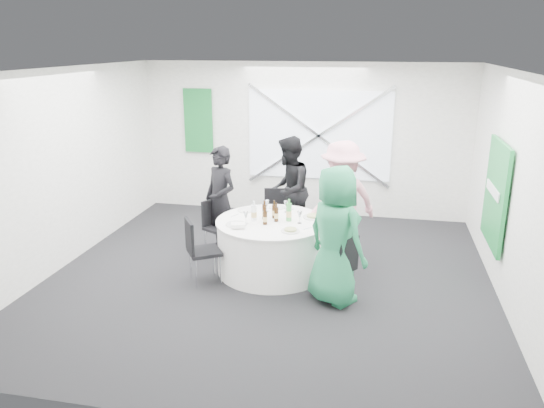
% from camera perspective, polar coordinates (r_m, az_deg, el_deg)
% --- Properties ---
extents(floor, '(6.00, 6.00, 0.00)m').
position_cam_1_polar(floor, '(7.43, -0.32, -7.84)').
color(floor, black).
rests_on(floor, ground).
extents(ceiling, '(6.00, 6.00, 0.00)m').
position_cam_1_polar(ceiling, '(6.75, -0.36, 14.27)').
color(ceiling, silver).
rests_on(ceiling, wall_back).
extents(wall_back, '(6.00, 0.00, 6.00)m').
position_cam_1_polar(wall_back, '(9.85, 3.35, 6.91)').
color(wall_back, silver).
rests_on(wall_back, floor).
extents(wall_front, '(6.00, 0.00, 6.00)m').
position_cam_1_polar(wall_front, '(4.23, -8.95, -7.26)').
color(wall_front, silver).
rests_on(wall_front, floor).
extents(wall_left, '(0.00, 6.00, 6.00)m').
position_cam_1_polar(wall_left, '(8.12, -21.55, 3.56)').
color(wall_left, silver).
rests_on(wall_left, floor).
extents(wall_right, '(0.00, 6.00, 6.00)m').
position_cam_1_polar(wall_right, '(7.00, 24.45, 1.20)').
color(wall_right, silver).
rests_on(wall_right, floor).
extents(window_panel, '(2.60, 0.03, 1.60)m').
position_cam_1_polar(window_panel, '(9.76, 5.08, 7.37)').
color(window_panel, white).
rests_on(window_panel, wall_back).
extents(window_brace_a, '(2.63, 0.05, 1.84)m').
position_cam_1_polar(window_brace_a, '(9.72, 5.05, 7.33)').
color(window_brace_a, silver).
rests_on(window_brace_a, window_panel).
extents(window_brace_b, '(2.63, 0.05, 1.84)m').
position_cam_1_polar(window_brace_b, '(9.72, 5.05, 7.33)').
color(window_brace_b, silver).
rests_on(window_brace_b, window_panel).
extents(green_banner, '(0.55, 0.04, 1.20)m').
position_cam_1_polar(green_banner, '(10.24, -7.94, 8.86)').
color(green_banner, '#166E32').
rests_on(green_banner, wall_back).
extents(green_sign, '(0.05, 1.20, 1.40)m').
position_cam_1_polar(green_sign, '(7.60, 22.92, 0.98)').
color(green_sign, '#178135').
rests_on(green_sign, wall_right).
extents(banquet_table, '(1.56, 1.56, 0.76)m').
position_cam_1_polar(banquet_table, '(7.46, 0.00, -4.55)').
color(banquet_table, white).
rests_on(banquet_table, floor).
extents(chair_back, '(0.45, 0.45, 0.86)m').
position_cam_1_polar(chair_back, '(8.58, 0.38, -0.79)').
color(chair_back, black).
rests_on(chair_back, floor).
extents(chair_back_left, '(0.51, 0.51, 0.83)m').
position_cam_1_polar(chair_back_left, '(8.17, -6.08, -1.97)').
color(chair_back_left, black).
rests_on(chair_back_left, floor).
extents(chair_back_right, '(0.55, 0.54, 0.86)m').
position_cam_1_polar(chair_back_right, '(7.88, 6.95, -2.56)').
color(chair_back_right, black).
rests_on(chair_back_right, floor).
extents(chair_front_right, '(0.54, 0.54, 0.85)m').
position_cam_1_polar(chair_front_right, '(6.68, 7.46, -6.31)').
color(chair_front_right, black).
rests_on(chair_front_right, floor).
extents(chair_front_left, '(0.57, 0.57, 0.90)m').
position_cam_1_polar(chair_front_left, '(7.13, -7.93, -4.52)').
color(chair_front_left, black).
rests_on(chair_front_left, floor).
extents(person_man_back_left, '(0.72, 0.66, 1.65)m').
position_cam_1_polar(person_man_back_left, '(8.08, -5.55, 0.41)').
color(person_man_back_left, black).
rests_on(person_man_back_left, floor).
extents(person_man_back, '(0.46, 0.84, 1.72)m').
position_cam_1_polar(person_man_back, '(8.49, 1.80, 1.54)').
color(person_man_back, black).
rests_on(person_man_back, floor).
extents(person_woman_pink, '(1.25, 1.12, 1.79)m').
position_cam_1_polar(person_woman_pink, '(7.80, 7.51, 0.27)').
color(person_woman_pink, pink).
rests_on(person_woman_pink, floor).
extents(person_woman_green, '(1.01, 0.96, 1.74)m').
position_cam_1_polar(person_woman_green, '(6.49, 6.83, -3.40)').
color(person_woman_green, '#227F50').
rests_on(person_woman_green, floor).
extents(plate_back, '(0.24, 0.24, 0.01)m').
position_cam_1_polar(plate_back, '(7.89, 0.55, -0.36)').
color(plate_back, silver).
rests_on(plate_back, banquet_table).
extents(plate_back_left, '(0.27, 0.27, 0.01)m').
position_cam_1_polar(plate_back_left, '(7.76, -2.73, -0.68)').
color(plate_back_left, silver).
rests_on(plate_back_left, banquet_table).
extents(plate_back_right, '(0.29, 0.29, 0.04)m').
position_cam_1_polar(plate_back_right, '(7.47, 4.49, -1.35)').
color(plate_back_right, silver).
rests_on(plate_back_right, banquet_table).
extents(plate_front_right, '(0.25, 0.25, 0.04)m').
position_cam_1_polar(plate_front_right, '(6.92, 1.99, -2.84)').
color(plate_front_right, silver).
rests_on(plate_front_right, banquet_table).
extents(plate_front_left, '(0.29, 0.29, 0.01)m').
position_cam_1_polar(plate_front_left, '(7.18, -3.86, -2.19)').
color(plate_front_left, silver).
rests_on(plate_front_left, banquet_table).
extents(napkin, '(0.21, 0.17, 0.05)m').
position_cam_1_polar(napkin, '(7.03, -3.67, -2.31)').
color(napkin, white).
rests_on(napkin, plate_front_left).
extents(beer_bottle_a, '(0.06, 0.06, 0.27)m').
position_cam_1_polar(beer_bottle_a, '(7.36, -0.83, -0.85)').
color(beer_bottle_a, '#391E0A').
rests_on(beer_bottle_a, banquet_table).
extents(beer_bottle_b, '(0.06, 0.06, 0.26)m').
position_cam_1_polar(beer_bottle_b, '(7.41, 0.23, -0.80)').
color(beer_bottle_b, '#391E0A').
rests_on(beer_bottle_b, banquet_table).
extents(beer_bottle_c, '(0.06, 0.06, 0.27)m').
position_cam_1_polar(beer_bottle_c, '(7.27, 0.46, -1.12)').
color(beer_bottle_c, '#391E0A').
rests_on(beer_bottle_c, banquet_table).
extents(beer_bottle_d, '(0.06, 0.06, 0.25)m').
position_cam_1_polar(beer_bottle_d, '(7.15, -0.75, -1.49)').
color(beer_bottle_d, '#391E0A').
rests_on(beer_bottle_d, banquet_table).
extents(green_water_bottle, '(0.08, 0.08, 0.31)m').
position_cam_1_polar(green_water_bottle, '(7.29, 1.83, -0.90)').
color(green_water_bottle, green).
rests_on(green_water_bottle, banquet_table).
extents(clear_water_bottle, '(0.08, 0.08, 0.28)m').
position_cam_1_polar(clear_water_bottle, '(7.30, -1.96, -0.98)').
color(clear_water_bottle, white).
rests_on(clear_water_bottle, banquet_table).
extents(wine_glass_a, '(0.07, 0.07, 0.17)m').
position_cam_1_polar(wine_glass_a, '(7.18, -2.83, -1.18)').
color(wine_glass_a, white).
rests_on(wine_glass_a, banquet_table).
extents(wine_glass_b, '(0.07, 0.07, 0.17)m').
position_cam_1_polar(wine_glass_b, '(7.68, -0.55, 0.08)').
color(wine_glass_b, white).
rests_on(wine_glass_b, banquet_table).
extents(wine_glass_c, '(0.07, 0.07, 0.17)m').
position_cam_1_polar(wine_glass_c, '(7.20, 3.00, -1.13)').
color(wine_glass_c, white).
rests_on(wine_glass_c, banquet_table).
extents(wine_glass_d, '(0.07, 0.07, 0.17)m').
position_cam_1_polar(wine_glass_d, '(7.66, 1.53, 0.00)').
color(wine_glass_d, white).
rests_on(wine_glass_d, banquet_table).
extents(fork_a, '(0.15, 0.02, 0.01)m').
position_cam_1_polar(fork_a, '(7.83, 1.83, -0.55)').
color(fork_a, silver).
rests_on(fork_a, banquet_table).
extents(knife_a, '(0.15, 0.02, 0.01)m').
position_cam_1_polar(knife_a, '(7.87, -0.64, -0.44)').
color(knife_a, silver).
rests_on(knife_a, banquet_table).
extents(fork_b, '(0.09, 0.14, 0.01)m').
position_cam_1_polar(fork_b, '(7.81, -2.05, -0.58)').
color(fork_b, silver).
rests_on(fork_b, banquet_table).
extents(knife_b, '(0.08, 0.14, 0.01)m').
position_cam_1_polar(knife_b, '(7.55, -4.07, -1.25)').
color(knife_b, silver).
rests_on(knife_b, banquet_table).
extents(fork_c, '(0.10, 0.13, 0.01)m').
position_cam_1_polar(fork_c, '(6.85, 2.13, -3.16)').
color(fork_c, silver).
rests_on(fork_c, banquet_table).
extents(knife_c, '(0.11, 0.12, 0.01)m').
position_cam_1_polar(knife_c, '(7.03, 3.85, -2.63)').
color(knife_c, silver).
rests_on(knife_c, banquet_table).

